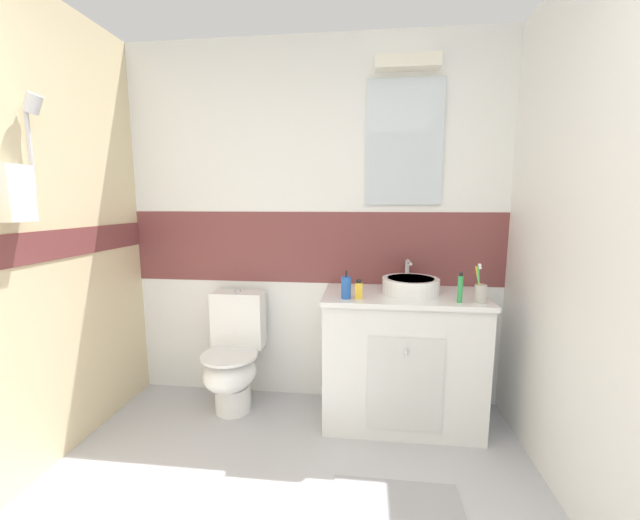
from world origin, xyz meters
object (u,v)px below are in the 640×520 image
at_px(soap_dispenser, 346,287).
at_px(toothpaste_tube_upright, 460,288).
at_px(sink_basin, 410,285).
at_px(perfume_flask_small, 359,290).
at_px(toothbrush_cup, 480,292).
at_px(toilet, 234,356).

xyz_separation_m(soap_dispenser, toothpaste_tube_upright, (0.65, -0.01, 0.01)).
relative_size(sink_basin, toothpaste_tube_upright, 2.28).
bearing_deg(perfume_flask_small, toothbrush_cup, -0.45).
bearing_deg(toothpaste_tube_upright, sink_basin, 143.59).
bearing_deg(soap_dispenser, toothpaste_tube_upright, -1.29).
relative_size(sink_basin, soap_dispenser, 2.29).
distance_m(toilet, soap_dispenser, 0.96).
distance_m(toothbrush_cup, perfume_flask_small, 0.69).
distance_m(toothbrush_cup, toothpaste_tube_upright, 0.12).
relative_size(toilet, perfume_flask_small, 7.00).
distance_m(sink_basin, soap_dispenser, 0.43).
xyz_separation_m(sink_basin, soap_dispenser, (-0.39, -0.17, 0.01)).
bearing_deg(toothpaste_tube_upright, toothbrush_cup, 5.30).
height_order(soap_dispenser, perfume_flask_small, soap_dispenser).
xyz_separation_m(sink_basin, toilet, (-1.17, 0.01, -0.53)).
bearing_deg(sink_basin, toothpaste_tube_upright, -36.41).
bearing_deg(toothpaste_tube_upright, perfume_flask_small, 178.40).
bearing_deg(sink_basin, soap_dispenser, -156.40).
distance_m(toilet, perfume_flask_small, 1.02).
height_order(toilet, toothbrush_cup, toothbrush_cup).
distance_m(toilet, toothpaste_tube_upright, 1.54).
height_order(sink_basin, soap_dispenser, sink_basin).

